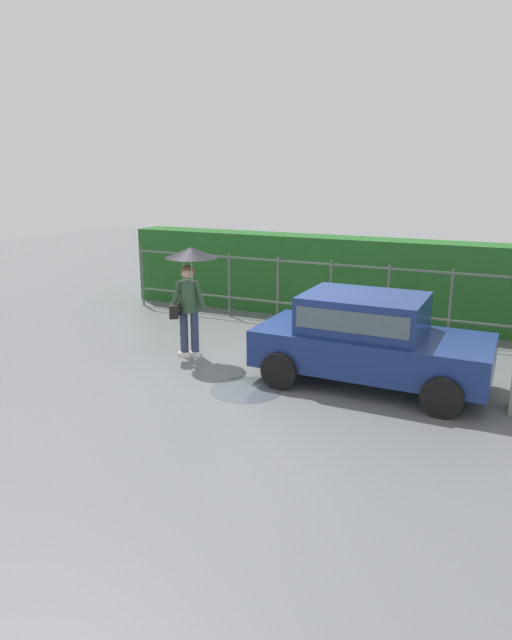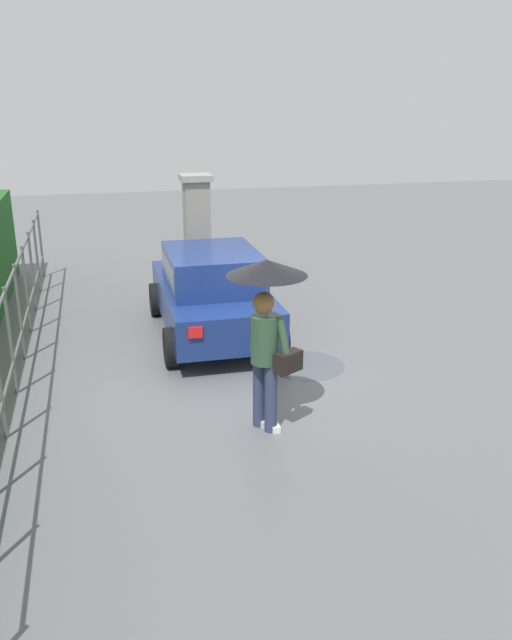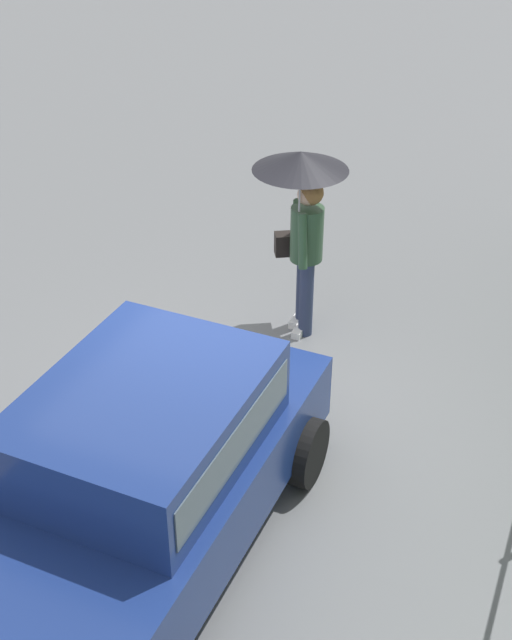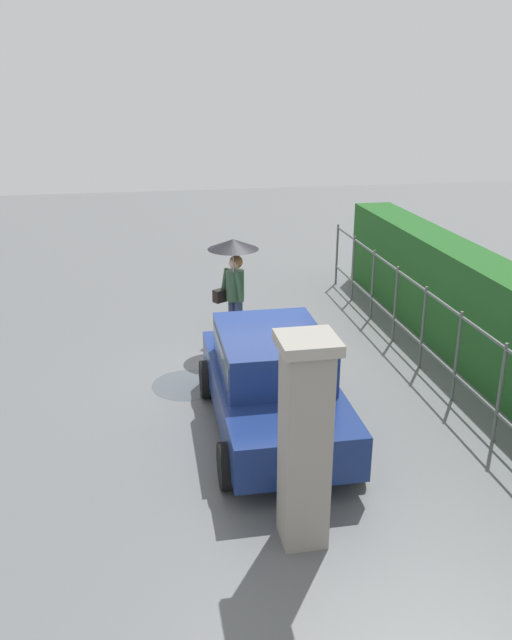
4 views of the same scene
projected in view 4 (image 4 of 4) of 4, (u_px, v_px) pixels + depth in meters
name	position (u px, v px, depth m)	size (l,w,h in m)	color
ground_plane	(247.00, 383.00, 10.85)	(40.00, 40.00, 0.00)	slate
car	(272.00, 379.00, 9.16)	(3.75, 1.89, 1.48)	navy
pedestrian	(234.00, 268.00, 11.97)	(0.94, 0.94, 2.07)	#2D3856
gate_pillar	(305.00, 441.00, 6.77)	(0.60, 0.60, 2.42)	gray
fence_section	(439.00, 337.00, 10.56)	(11.39, 0.05, 1.50)	#59605B
hedge_row	(498.00, 326.00, 10.69)	(12.34, 0.90, 1.90)	#235B23
puddle_near	(187.00, 385.00, 10.78)	(1.17, 1.17, 0.00)	#4C545B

